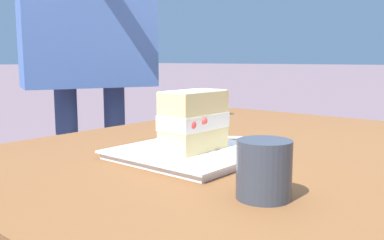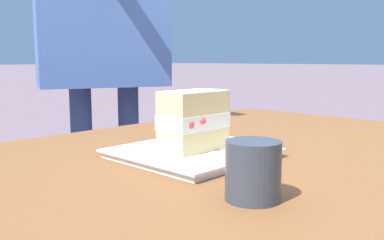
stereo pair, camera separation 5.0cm
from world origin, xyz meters
name	(u,v)px [view 2 (the right image)]	position (x,y,z in m)	size (l,w,h in m)	color
patio_table	(292,203)	(0.00, 0.00, 0.66)	(1.16, 1.07, 0.76)	brown
dessert_plate	(192,153)	(-0.17, 0.12, 0.77)	(0.26, 0.26, 0.02)	white
cake_slice	(194,121)	(-0.17, 0.12, 0.83)	(0.13, 0.09, 0.11)	#E0C17A
dessert_fork	(241,138)	(0.04, 0.16, 0.77)	(0.11, 0.15, 0.01)	silver
coffee_cup	(253,170)	(-0.29, -0.11, 0.80)	(0.08, 0.08, 0.08)	#333842
diner_person	(102,10)	(0.15, 0.88, 1.12)	(0.50, 0.64, 1.68)	navy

